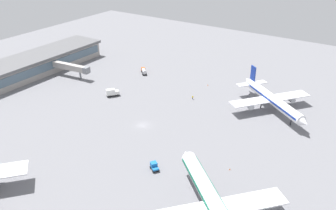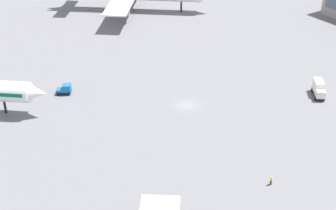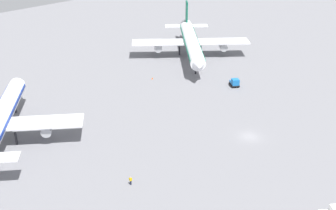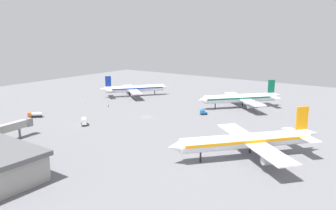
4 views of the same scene
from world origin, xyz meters
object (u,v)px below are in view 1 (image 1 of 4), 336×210
ground_crew_worker (193,97)px  safety_cone_near_gate (230,169)px  baggage_tug (154,166)px  catering_truck (112,93)px  airplane_taxiing (272,99)px  fuel_truck (144,71)px  safety_cone_mid_apron (208,85)px  airplane_distant (213,203)px

ground_crew_worker → safety_cone_near_gate: bearing=13.5°
baggage_tug → ground_crew_worker: size_ratio=2.25×
catering_truck → ground_crew_worker: size_ratio=3.34×
airplane_taxiing → ground_crew_worker: bearing=-126.1°
fuel_truck → ground_crew_worker: fuel_truck is taller
catering_truck → fuel_truck: bearing=46.9°
safety_cone_mid_apron → catering_truck: bearing=-41.6°
airplane_taxiing → safety_cone_mid_apron: (-7.58, -32.90, -4.50)m
fuel_truck → airplane_taxiing: bearing=-137.5°
airplane_taxiing → airplane_distant: (67.43, 8.20, 0.42)m
safety_cone_near_gate → airplane_taxiing: bearing=-176.1°
catering_truck → ground_crew_worker: (-16.75, 31.07, -0.85)m
catering_truck → airplane_distant: bearing=-82.4°
safety_cone_mid_apron → ground_crew_worker: bearing=4.8°
airplane_taxiing → safety_cone_near_gate: airplane_taxiing is taller
baggage_tug → catering_truck: bearing=-1.0°
catering_truck → safety_cone_near_gate: (20.14, 65.75, -1.40)m
airplane_distant → catering_truck: size_ratio=6.89×
safety_cone_mid_apron → airplane_taxiing: bearing=77.0°
airplane_distant → safety_cone_near_gate: 22.53m
ground_crew_worker → fuel_truck: bearing=-138.7°
baggage_tug → safety_cone_mid_apron: size_ratio=6.25×
airplane_distant → safety_cone_near_gate: (-21.41, -5.02, -4.92)m
airplane_taxiing → safety_cone_near_gate: size_ratio=60.86×
safety_cone_near_gate → safety_cone_mid_apron: same height
ground_crew_worker → safety_cone_mid_apron: ground_crew_worker is taller
ground_crew_worker → safety_cone_near_gate: size_ratio=2.78×
catering_truck → safety_cone_near_gate: 68.78m
baggage_tug → safety_cone_mid_apron: (-66.24, -16.44, -0.86)m
catering_truck → fuel_truck: 29.39m
airplane_taxiing → safety_cone_mid_apron: bearing=-155.2°
catering_truck → baggage_tug: catering_truck is taller
catering_truck → ground_crew_worker: 35.31m
ground_crew_worker → safety_cone_mid_apron: bearing=155.1°
airplane_distant → catering_truck: airplane_distant is taller
fuel_truck → ground_crew_worker: 37.69m
safety_cone_near_gate → airplane_distant: bearing=13.2°
airplane_distant → fuel_truck: (-70.57, -75.34, -3.83)m
airplane_distant → safety_cone_mid_apron: (-75.01, -41.10, -4.92)m
baggage_tug → fuel_truck: size_ratio=0.65×
airplane_taxiing → airplane_distant: airplane_distant is taller
airplane_taxiing → fuel_truck: airplane_taxiing is taller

